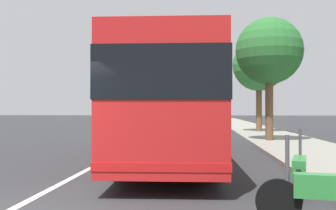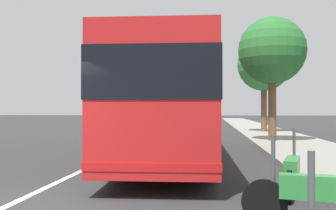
# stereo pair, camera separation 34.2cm
# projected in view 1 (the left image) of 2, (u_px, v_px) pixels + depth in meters

# --- Properties ---
(sidewalk_curb) EXTENTS (110.00, 3.60, 0.14)m
(sidewalk_curb) POSITION_uv_depth(u_px,v_px,m) (306.00, 149.00, 15.51)
(sidewalk_curb) COLOR gray
(sidewalk_curb) RESTS_ON ground
(lane_divider_line) EXTENTS (110.00, 0.16, 0.01)m
(lane_divider_line) POSITION_uv_depth(u_px,v_px,m) (126.00, 149.00, 16.12)
(lane_divider_line) COLOR silver
(lane_divider_line) RESTS_ON ground
(coach_bus) EXTENTS (12.27, 2.95, 3.32)m
(coach_bus) POSITION_uv_depth(u_px,v_px,m) (174.00, 102.00, 13.06)
(coach_bus) COLOR red
(coach_bus) RESTS_ON ground
(motorcycle_nearest_curb) EXTENTS (1.99, 0.61, 1.24)m
(motorcycle_nearest_curb) POSITION_uv_depth(u_px,v_px,m) (300.00, 171.00, 7.59)
(motorcycle_nearest_curb) COLOR black
(motorcycle_nearest_curb) RESTS_ON ground
(car_oncoming) EXTENTS (4.65, 1.88, 1.40)m
(car_oncoming) POSITION_uv_depth(u_px,v_px,m) (189.00, 123.00, 29.18)
(car_oncoming) COLOR gold
(car_oncoming) RESTS_ON ground
(car_behind_bus) EXTENTS (4.62, 2.05, 1.39)m
(car_behind_bus) POSITION_uv_depth(u_px,v_px,m) (165.00, 117.00, 55.27)
(car_behind_bus) COLOR silver
(car_behind_bus) RESTS_ON ground
(car_far_distant) EXTENTS (4.57, 1.92, 1.48)m
(car_far_distant) POSITION_uv_depth(u_px,v_px,m) (157.00, 118.00, 43.10)
(car_far_distant) COLOR gold
(car_far_distant) RESTS_ON ground
(car_side_street) EXTENTS (4.69, 2.01, 1.47)m
(car_side_street) POSITION_uv_depth(u_px,v_px,m) (197.00, 117.00, 49.92)
(car_side_street) COLOR gold
(car_side_street) RESTS_ON ground
(roadside_tree_mid_block) EXTENTS (3.29, 3.29, 6.19)m
(roadside_tree_mid_block) POSITION_uv_depth(u_px,v_px,m) (269.00, 52.00, 19.29)
(roadside_tree_mid_block) COLOR brown
(roadside_tree_mid_block) RESTS_ON ground
(roadside_tree_far_block) EXTENTS (3.64, 3.64, 6.59)m
(roadside_tree_far_block) POSITION_uv_depth(u_px,v_px,m) (259.00, 65.00, 27.35)
(roadside_tree_far_block) COLOR brown
(roadside_tree_far_block) RESTS_ON ground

